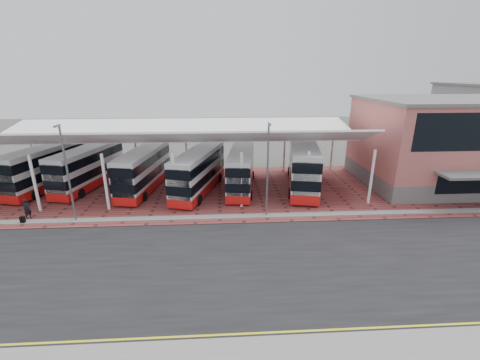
{
  "coord_description": "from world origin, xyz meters",
  "views": [
    {
      "loc": [
        -1.76,
        -18.74,
        11.83
      ],
      "look_at": [
        -0.15,
        8.25,
        2.69
      ],
      "focal_mm": 24.0,
      "sensor_mm": 36.0,
      "label": 1
    }
  ],
  "objects_px": {
    "terminal": "(451,142)",
    "bus_2": "(144,170)",
    "pedestrian": "(27,209)",
    "bus_1": "(88,167)",
    "bus_4": "(241,170)",
    "bus_0": "(47,167)",
    "bus_5": "(303,165)",
    "bus_3": "(199,172)"
  },
  "relations": [
    {
      "from": "terminal",
      "to": "bus_3",
      "type": "height_order",
      "value": "terminal"
    },
    {
      "from": "bus_4",
      "to": "bus_5",
      "type": "distance_m",
      "value": 6.56
    },
    {
      "from": "terminal",
      "to": "bus_5",
      "type": "xyz_separation_m",
      "value": [
        -16.17,
        -0.5,
        -2.23
      ]
    },
    {
      "from": "terminal",
      "to": "bus_0",
      "type": "bearing_deg",
      "value": 178.69
    },
    {
      "from": "terminal",
      "to": "bus_1",
      "type": "height_order",
      "value": "terminal"
    },
    {
      "from": "bus_1",
      "to": "bus_3",
      "type": "xyz_separation_m",
      "value": [
        11.86,
        -2.28,
        0.02
      ]
    },
    {
      "from": "bus_0",
      "to": "bus_1",
      "type": "distance_m",
      "value": 4.29
    },
    {
      "from": "bus_3",
      "to": "bus_5",
      "type": "xyz_separation_m",
      "value": [
        10.94,
        0.78,
        0.24
      ]
    },
    {
      "from": "pedestrian",
      "to": "bus_5",
      "type": "bearing_deg",
      "value": -53.75
    },
    {
      "from": "bus_2",
      "to": "pedestrian",
      "type": "distance_m",
      "value": 10.73
    },
    {
      "from": "bus_2",
      "to": "pedestrian",
      "type": "xyz_separation_m",
      "value": [
        -8.19,
        -6.83,
        -1.19
      ]
    },
    {
      "from": "bus_2",
      "to": "bus_4",
      "type": "height_order",
      "value": "bus_2"
    },
    {
      "from": "pedestrian",
      "to": "bus_4",
      "type": "bearing_deg",
      "value": -49.06
    },
    {
      "from": "terminal",
      "to": "pedestrian",
      "type": "height_order",
      "value": "terminal"
    },
    {
      "from": "bus_0",
      "to": "bus_2",
      "type": "xyz_separation_m",
      "value": [
        10.4,
        -1.26,
        -0.1
      ]
    },
    {
      "from": "bus_1",
      "to": "bus_2",
      "type": "height_order",
      "value": "bus_1"
    },
    {
      "from": "bus_0",
      "to": "bus_3",
      "type": "relative_size",
      "value": 1.03
    },
    {
      "from": "bus_0",
      "to": "bus_2",
      "type": "distance_m",
      "value": 10.48
    },
    {
      "from": "bus_2",
      "to": "bus_4",
      "type": "relative_size",
      "value": 1.03
    },
    {
      "from": "bus_1",
      "to": "bus_4",
      "type": "height_order",
      "value": "bus_1"
    },
    {
      "from": "bus_5",
      "to": "bus_0",
      "type": "bearing_deg",
      "value": -172.16
    },
    {
      "from": "terminal",
      "to": "bus_0",
      "type": "xyz_separation_m",
      "value": [
        -43.26,
        0.99,
        -2.41
      ]
    },
    {
      "from": "bus_0",
      "to": "bus_3",
      "type": "xyz_separation_m",
      "value": [
        16.15,
        -2.26,
        -0.07
      ]
    },
    {
      "from": "terminal",
      "to": "bus_4",
      "type": "relative_size",
      "value": 1.81
    },
    {
      "from": "terminal",
      "to": "bus_1",
      "type": "bearing_deg",
      "value": 178.52
    },
    {
      "from": "terminal",
      "to": "bus_2",
      "type": "height_order",
      "value": "terminal"
    },
    {
      "from": "bus_5",
      "to": "bus_3",
      "type": "bearing_deg",
      "value": -164.96
    },
    {
      "from": "terminal",
      "to": "bus_3",
      "type": "bearing_deg",
      "value": -177.31
    },
    {
      "from": "bus_0",
      "to": "bus_4",
      "type": "distance_m",
      "value": 20.6
    },
    {
      "from": "bus_0",
      "to": "bus_4",
      "type": "relative_size",
      "value": 1.08
    },
    {
      "from": "pedestrian",
      "to": "bus_1",
      "type": "bearing_deg",
      "value": 7.05
    },
    {
      "from": "bus_0",
      "to": "terminal",
      "type": "bearing_deg",
      "value": 12.16
    },
    {
      "from": "bus_1",
      "to": "bus_5",
      "type": "height_order",
      "value": "bus_5"
    },
    {
      "from": "bus_1",
      "to": "bus_5",
      "type": "distance_m",
      "value": 22.85
    },
    {
      "from": "bus_4",
      "to": "bus_5",
      "type": "xyz_separation_m",
      "value": [
        6.55,
        0.1,
        0.32
      ]
    },
    {
      "from": "bus_1",
      "to": "bus_2",
      "type": "relative_size",
      "value": 1.01
    },
    {
      "from": "bus_4",
      "to": "bus_3",
      "type": "bearing_deg",
      "value": -163.84
    },
    {
      "from": "pedestrian",
      "to": "bus_3",
      "type": "bearing_deg",
      "value": -45.91
    },
    {
      "from": "bus_0",
      "to": "bus_1",
      "type": "relative_size",
      "value": 1.04
    },
    {
      "from": "bus_1",
      "to": "terminal",
      "type": "bearing_deg",
      "value": 12.07
    },
    {
      "from": "bus_2",
      "to": "bus_4",
      "type": "bearing_deg",
      "value": 7.21
    },
    {
      "from": "bus_0",
      "to": "pedestrian",
      "type": "distance_m",
      "value": 8.49
    }
  ]
}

